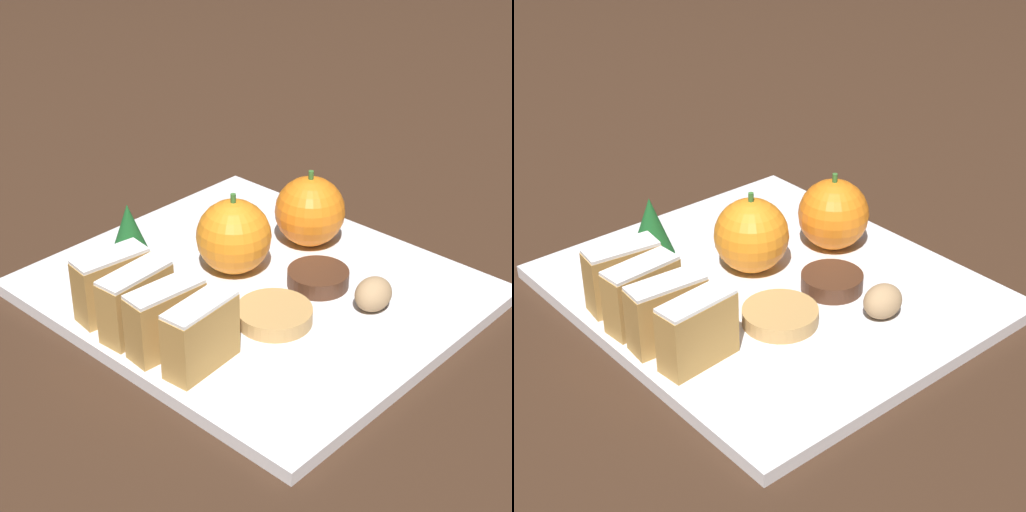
# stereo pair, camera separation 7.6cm
# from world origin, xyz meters

# --- Properties ---
(ground_plane) EXTENTS (6.00, 6.00, 0.00)m
(ground_plane) POSITION_xyz_m (0.00, 0.00, 0.00)
(ground_plane) COLOR #382316
(serving_platter) EXTENTS (0.32, 0.36, 0.01)m
(serving_platter) POSITION_xyz_m (0.00, 0.00, 0.01)
(serving_platter) COLOR white
(serving_platter) RESTS_ON ground_plane
(stollen_slice_front) EXTENTS (0.07, 0.03, 0.06)m
(stollen_slice_front) POSITION_xyz_m (-0.12, -0.05, 0.04)
(stollen_slice_front) COLOR #B28442
(stollen_slice_front) RESTS_ON serving_platter
(stollen_slice_second) EXTENTS (0.07, 0.03, 0.06)m
(stollen_slice_second) POSITION_xyz_m (-0.12, -0.01, 0.04)
(stollen_slice_second) COLOR #B28442
(stollen_slice_second) RESTS_ON serving_platter
(stollen_slice_third) EXTENTS (0.07, 0.03, 0.06)m
(stollen_slice_third) POSITION_xyz_m (-0.12, 0.02, 0.04)
(stollen_slice_third) COLOR #B28442
(stollen_slice_third) RESTS_ON serving_platter
(stollen_slice_fourth) EXTENTS (0.07, 0.03, 0.06)m
(stollen_slice_fourth) POSITION_xyz_m (-0.12, 0.06, 0.04)
(stollen_slice_fourth) COLOR #B28442
(stollen_slice_fourth) RESTS_ON serving_platter
(orange_near) EXTENTS (0.07, 0.07, 0.08)m
(orange_near) POSITION_xyz_m (0.09, 0.02, 0.05)
(orange_near) COLOR orange
(orange_near) RESTS_ON serving_platter
(orange_far) EXTENTS (0.07, 0.07, 0.08)m
(orange_far) POSITION_xyz_m (0.01, 0.03, 0.05)
(orange_far) COLOR orange
(orange_far) RESTS_ON serving_platter
(walnut) EXTENTS (0.04, 0.03, 0.03)m
(walnut) POSITION_xyz_m (0.04, -0.10, 0.03)
(walnut) COLOR tan
(walnut) RESTS_ON serving_platter
(chocolate_cookie) EXTENTS (0.06, 0.06, 0.02)m
(chocolate_cookie) POSITION_xyz_m (0.04, -0.04, 0.02)
(chocolate_cookie) COLOR #472819
(chocolate_cookie) RESTS_ON serving_platter
(gingerbread_cookie) EXTENTS (0.07, 0.07, 0.01)m
(gingerbread_cookie) POSITION_xyz_m (-0.03, -0.05, 0.02)
(gingerbread_cookie) COLOR tan
(gingerbread_cookie) RESTS_ON serving_platter
(evergreen_sprig) EXTENTS (0.04, 0.04, 0.06)m
(evergreen_sprig) POSITION_xyz_m (-0.05, 0.12, 0.04)
(evergreen_sprig) COLOR #195623
(evergreen_sprig) RESTS_ON serving_platter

